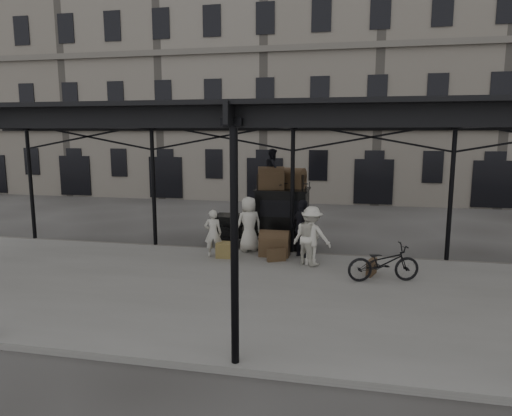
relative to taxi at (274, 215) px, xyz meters
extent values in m
plane|color=#383533|center=(0.82, -3.22, -1.20)|extent=(120.00, 120.00, 0.00)
cube|color=slate|center=(0.82, -5.22, -1.13)|extent=(28.00, 8.00, 0.15)
cylinder|color=black|center=(-9.18, -1.22, 0.95)|extent=(0.14, 0.14, 4.30)
cylinder|color=black|center=(0.82, -1.22, 0.95)|extent=(0.14, 0.14, 4.30)
cylinder|color=black|center=(0.82, -9.02, 0.95)|extent=(0.14, 0.14, 4.30)
cube|color=black|center=(0.82, -1.22, 3.28)|extent=(22.00, 0.10, 0.45)
cube|color=black|center=(0.82, -9.02, 3.28)|extent=(22.00, 0.10, 0.45)
cube|color=black|center=(0.82, -4.92, 3.45)|extent=(22.50, 9.00, 0.08)
cube|color=silver|center=(0.82, -4.92, 3.52)|extent=(18.00, 7.00, 0.04)
cube|color=slate|center=(0.82, 14.78, 5.80)|extent=(64.00, 8.00, 14.00)
cylinder|color=black|center=(-1.68, -0.72, -0.80)|extent=(0.80, 0.10, 0.80)
cylinder|color=black|center=(-1.68, 0.72, -0.80)|extent=(0.80, 0.10, 0.80)
cylinder|color=black|center=(0.92, -0.72, -0.80)|extent=(0.80, 0.10, 0.80)
cylinder|color=black|center=(0.92, 0.72, -0.80)|extent=(0.80, 0.10, 0.80)
cube|color=black|center=(-0.43, 0.00, -0.65)|extent=(3.60, 1.25, 0.12)
cube|color=black|center=(-1.78, 0.00, -0.35)|extent=(0.90, 1.00, 0.55)
cube|color=black|center=(-2.25, 0.00, -0.35)|extent=(0.06, 0.70, 0.55)
cube|color=black|center=(-0.98, 0.00, -0.25)|extent=(0.70, 1.30, 0.10)
cube|color=black|center=(0.32, 0.00, 0.15)|extent=(1.80, 1.45, 1.55)
cube|color=black|center=(0.32, -0.73, 0.35)|extent=(1.40, 0.02, 0.60)
cube|color=black|center=(0.32, 0.00, 0.95)|extent=(1.90, 1.55, 0.06)
imported|color=#BCB8AC|center=(-1.64, -2.32, -0.27)|extent=(0.65, 0.51, 1.56)
imported|color=silver|center=(1.49, -2.57, -0.18)|extent=(1.07, 1.03, 1.75)
imported|color=beige|center=(-0.64, -1.42, -0.11)|extent=(1.10, 1.03, 1.89)
imported|color=black|center=(1.24, -1.78, -0.10)|extent=(1.07, 1.16, 1.90)
imported|color=beige|center=(1.61, -2.60, -0.14)|extent=(1.29, 0.89, 1.82)
imported|color=black|center=(3.68, -3.81, -0.53)|extent=(2.09, 1.20, 1.04)
imported|color=black|center=(-0.03, -0.10, 1.70)|extent=(0.62, 0.76, 1.44)
cube|color=olive|center=(-1.20, -2.35, -0.80)|extent=(0.62, 0.48, 0.50)
cube|color=#4E3E24|center=(3.39, -3.31, -0.83)|extent=(0.33, 0.62, 0.45)
cube|color=#4E3E24|center=(0.50, -2.49, -0.85)|extent=(0.60, 0.41, 0.40)
camera|label=1|loc=(2.72, -16.34, 2.97)|focal=32.00mm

